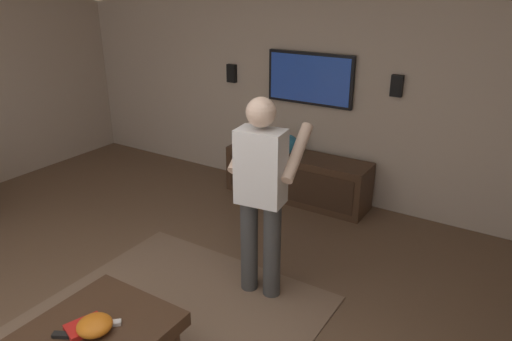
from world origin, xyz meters
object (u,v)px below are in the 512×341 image
Objects in this scene: vase_round at (289,144)px; book at (85,327)px; media_console at (297,177)px; wall_speaker_left at (397,86)px; tv at (310,79)px; wall_speaker_right at (232,73)px; person_standing at (262,188)px; remote_white at (109,324)px; bowl at (95,325)px; remote_black at (65,335)px.

book is at bearing -174.83° from vase_round.
media_console is 7.73× the size of vase_round.
wall_speaker_left is at bearing -76.43° from vase_round.
wall_speaker_right is at bearing -90.70° from tv.
person_standing reaches higher than book.
book is 3.72m from wall_speaker_right.
wall_speaker_right is (3.28, 1.34, 0.92)m from remote_white.
wall_speaker_left is at bearing -12.27° from bowl.
tv is at bearing -90.70° from wall_speaker_right.
remote_white is at bearing -14.83° from bowl.
remote_white is at bearing 167.80° from wall_speaker_left.
wall_speaker_right reaches higher than remote_white.
wall_speaker_left is at bearing -131.66° from remote_black.
wall_speaker_right is (3.49, 1.19, 0.92)m from remote_black.
remote_white is 0.68× the size of wall_speaker_right.
person_standing is 2.63m from wall_speaker_right.
tv is at bearing 9.18° from person_standing.
media_console is at bearing 0.00° from tv.
tv is 1.07m from wall_speaker_right.
media_console reaches higher than remote_white.
person_standing reaches higher than remote_black.
bowl reaches higher than remote_black.
vase_round is (-0.01, 0.11, 0.39)m from media_console.
vase_round reaches higher than bowl.
media_console is 7.73× the size of wall_speaker_left.
vase_round is at bearing 103.57° from wall_speaker_left.
tv is at bearing -115.94° from remote_black.
book is at bearing -159.81° from wall_speaker_right.
wall_speaker_left is (3.36, -0.73, 0.96)m from bowl.
bowl is at bearing 32.90° from remote_white.
remote_white is (-3.26, -0.26, -0.97)m from tv.
tv reaches higher than remote_black.
wall_speaker_right is at bearing 32.41° from person_standing.
tv is at bearing -180.00° from media_console.
tv reaches higher than wall_speaker_left.
person_standing is 7.45× the size of book.
remote_black is 3.80m from wall_speaker_right.
bowl is 0.99× the size of wall_speaker_left.
wall_speaker_right reaches higher than media_console.
bowl is at bearing 167.73° from wall_speaker_left.
media_console reaches higher than book.
wall_speaker_left is at bearing -144.47° from remote_white.
vase_round reaches higher than remote_white.
media_console is 1.04× the size of person_standing.
remote_black is (-3.24, -0.12, 0.14)m from media_console.
wall_speaker_left is at bearing -90.00° from wall_speaker_right.
wall_speaker_left is (0.26, -1.09, 0.75)m from vase_round.
person_standing reaches higher than remote_white.
wall_speaker_left is at bearing 104.62° from media_console.
tv reaches higher than bowl.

